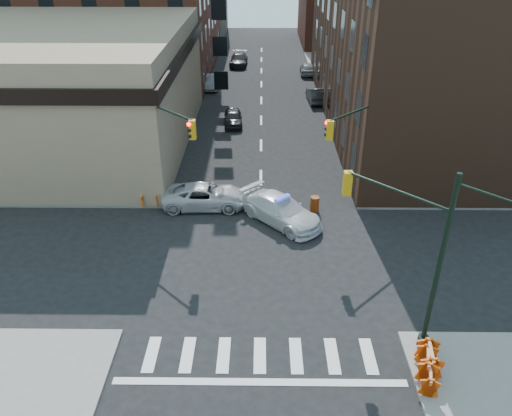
{
  "coord_description": "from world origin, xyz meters",
  "views": [
    {
      "loc": [
        0.0,
        -21.77,
        15.48
      ],
      "look_at": [
        -0.25,
        1.72,
        2.2
      ],
      "focal_mm": 35.0,
      "sensor_mm": 36.0,
      "label": 1
    }
  ],
  "objects_px": {
    "police_car": "(281,210)",
    "parked_car_wnear": "(233,118)",
    "parked_car_enear": "(316,95)",
    "pedestrian_b": "(60,189)",
    "pedestrian_a": "(123,171)",
    "barricade_nw_a": "(150,199)",
    "parked_car_wfar": "(211,82)",
    "barrel_bank": "(198,195)",
    "pickup": "(205,196)",
    "barricade_se_a": "(427,364)",
    "barrel_road": "(315,204)"
  },
  "relations": [
    {
      "from": "pedestrian_a",
      "to": "pickup",
      "type": "bearing_deg",
      "value": -6.47
    },
    {
      "from": "parked_car_wnear",
      "to": "barricade_se_a",
      "type": "relative_size",
      "value": 3.05
    },
    {
      "from": "police_car",
      "to": "parked_car_wfar",
      "type": "relative_size",
      "value": 1.27
    },
    {
      "from": "parked_car_wfar",
      "to": "barricade_se_a",
      "type": "xyz_separation_m",
      "value": [
        12.01,
        -40.13,
        -0.08
      ]
    },
    {
      "from": "police_car",
      "to": "pedestrian_a",
      "type": "height_order",
      "value": "pedestrian_a"
    },
    {
      "from": "pedestrian_a",
      "to": "pedestrian_b",
      "type": "height_order",
      "value": "pedestrian_a"
    },
    {
      "from": "pedestrian_a",
      "to": "barricade_nw_a",
      "type": "distance_m",
      "value": 3.71
    },
    {
      "from": "parked_car_wfar",
      "to": "barrel_bank",
      "type": "distance_m",
      "value": 25.9
    },
    {
      "from": "pedestrian_b",
      "to": "barrel_bank",
      "type": "bearing_deg",
      "value": -8.04
    },
    {
      "from": "parked_car_wfar",
      "to": "barrel_bank",
      "type": "height_order",
      "value": "parked_car_wfar"
    },
    {
      "from": "pickup",
      "to": "barricade_se_a",
      "type": "height_order",
      "value": "pickup"
    },
    {
      "from": "parked_car_enear",
      "to": "police_car",
      "type": "bearing_deg",
      "value": 75.97
    },
    {
      "from": "barrel_bank",
      "to": "barricade_se_a",
      "type": "bearing_deg",
      "value": -53.51
    },
    {
      "from": "police_car",
      "to": "barricade_nw_a",
      "type": "height_order",
      "value": "police_car"
    },
    {
      "from": "parked_car_enear",
      "to": "barricade_nw_a",
      "type": "distance_m",
      "value": 25.14
    },
    {
      "from": "police_car",
      "to": "barricade_se_a",
      "type": "relative_size",
      "value": 4.27
    },
    {
      "from": "parked_car_wnear",
      "to": "barrel_bank",
      "type": "bearing_deg",
      "value": -100.0
    },
    {
      "from": "parked_car_wnear",
      "to": "pedestrian_a",
      "type": "relative_size",
      "value": 1.98
    },
    {
      "from": "parked_car_wfar",
      "to": "barrel_road",
      "type": "height_order",
      "value": "parked_car_wfar"
    },
    {
      "from": "barricade_nw_a",
      "to": "parked_car_enear",
      "type": "bearing_deg",
      "value": 54.19
    },
    {
      "from": "parked_car_wfar",
      "to": "parked_car_wnear",
      "type": "bearing_deg",
      "value": -76.44
    },
    {
      "from": "pickup",
      "to": "barricade_se_a",
      "type": "relative_size",
      "value": 4.16
    },
    {
      "from": "parked_car_enear",
      "to": "barrel_road",
      "type": "relative_size",
      "value": 4.57
    },
    {
      "from": "pedestrian_a",
      "to": "parked_car_wnear",
      "type": "bearing_deg",
      "value": 79.87
    },
    {
      "from": "pedestrian_a",
      "to": "barrel_bank",
      "type": "xyz_separation_m",
      "value": [
        5.24,
        -2.04,
        -0.7
      ]
    },
    {
      "from": "parked_car_wnear",
      "to": "barrel_bank",
      "type": "xyz_separation_m",
      "value": [
        -1.54,
        -14.26,
        -0.23
      ]
    },
    {
      "from": "barricade_nw_a",
      "to": "police_car",
      "type": "bearing_deg",
      "value": -18.11
    },
    {
      "from": "parked_car_wfar",
      "to": "parked_car_enear",
      "type": "distance_m",
      "value": 12.01
    },
    {
      "from": "barrel_bank",
      "to": "barricade_se_a",
      "type": "relative_size",
      "value": 0.69
    },
    {
      "from": "pickup",
      "to": "pedestrian_a",
      "type": "relative_size",
      "value": 2.69
    },
    {
      "from": "pedestrian_a",
      "to": "barrel_road",
      "type": "relative_size",
      "value": 2.06
    },
    {
      "from": "parked_car_wfar",
      "to": "barricade_nw_a",
      "type": "bearing_deg",
      "value": -94.08
    },
    {
      "from": "barrel_bank",
      "to": "police_car",
      "type": "bearing_deg",
      "value": -25.8
    },
    {
      "from": "police_car",
      "to": "parked_car_wnear",
      "type": "height_order",
      "value": "police_car"
    },
    {
      "from": "pedestrian_a",
      "to": "barricade_se_a",
      "type": "xyz_separation_m",
      "value": [
        15.8,
        -16.32,
        -0.51
      ]
    },
    {
      "from": "parked_car_enear",
      "to": "pedestrian_b",
      "type": "height_order",
      "value": "pedestrian_b"
    },
    {
      "from": "pedestrian_a",
      "to": "pedestrian_b",
      "type": "relative_size",
      "value": 1.07
    },
    {
      "from": "pedestrian_b",
      "to": "parked_car_wfar",
      "type": "bearing_deg",
      "value": 63.48
    },
    {
      "from": "parked_car_wnear",
      "to": "barricade_nw_a",
      "type": "xyz_separation_m",
      "value": [
        -4.46,
        -15.06,
        -0.08
      ]
    },
    {
      "from": "pedestrian_b",
      "to": "police_car",
      "type": "bearing_deg",
      "value": -19.75
    },
    {
      "from": "barrel_road",
      "to": "pedestrian_b",
      "type": "bearing_deg",
      "value": 177.57
    },
    {
      "from": "police_car",
      "to": "pickup",
      "type": "height_order",
      "value": "police_car"
    },
    {
      "from": "parked_car_wnear",
      "to": "pedestrian_a",
      "type": "distance_m",
      "value": 13.98
    },
    {
      "from": "police_car",
      "to": "barricade_nw_a",
      "type": "bearing_deg",
      "value": 124.22
    },
    {
      "from": "pickup",
      "to": "pedestrian_b",
      "type": "relative_size",
      "value": 2.88
    },
    {
      "from": "parked_car_wfar",
      "to": "parked_car_enear",
      "type": "relative_size",
      "value": 0.98
    },
    {
      "from": "police_car",
      "to": "barrel_road",
      "type": "distance_m",
      "value": 2.56
    },
    {
      "from": "barricade_nw_a",
      "to": "pickup",
      "type": "bearing_deg",
      "value": -4.44
    },
    {
      "from": "police_car",
      "to": "parked_car_wfar",
      "type": "xyz_separation_m",
      "value": [
        -6.71,
        28.4,
        -0.08
      ]
    },
    {
      "from": "barricade_se_a",
      "to": "barricade_nw_a",
      "type": "relative_size",
      "value": 1.09
    }
  ]
}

